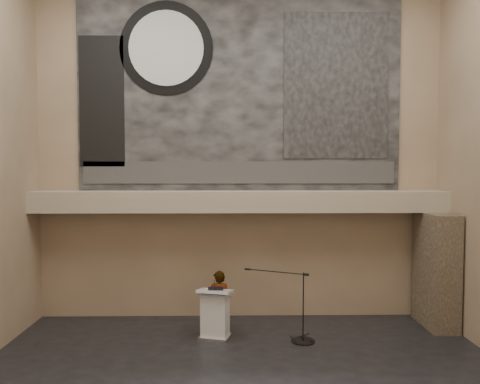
{
  "coord_description": "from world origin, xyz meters",
  "views": [
    {
      "loc": [
        -0.18,
        -7.73,
        3.77
      ],
      "look_at": [
        0.0,
        3.2,
        3.2
      ],
      "focal_mm": 35.0,
      "sensor_mm": 36.0,
      "label": 1
    }
  ],
  "objects": [
    {
      "name": "wall_back",
      "position": [
        0.0,
        4.0,
        4.25
      ],
      "size": [
        10.0,
        0.02,
        8.5
      ],
      "primitive_type": "cube",
      "color": "#816C51",
      "rests_on": "floor"
    },
    {
      "name": "wall_front",
      "position": [
        0.0,
        -4.0,
        4.25
      ],
      "size": [
        10.0,
        0.02,
        8.5
      ],
      "primitive_type": "cube",
      "color": "#816C51",
      "rests_on": "floor"
    },
    {
      "name": "soffit",
      "position": [
        0.0,
        3.6,
        2.95
      ],
      "size": [
        10.0,
        0.8,
        0.5
      ],
      "primitive_type": "cube",
      "color": "gray",
      "rests_on": "wall_back"
    },
    {
      "name": "sprinkler_left",
      "position": [
        -1.6,
        3.55,
        2.67
      ],
      "size": [
        0.04,
        0.04,
        0.06
      ],
      "primitive_type": "cylinder",
      "color": "#B2893D",
      "rests_on": "soffit"
    },
    {
      "name": "sprinkler_right",
      "position": [
        1.9,
        3.55,
        2.67
      ],
      "size": [
        0.04,
        0.04,
        0.06
      ],
      "primitive_type": "cylinder",
      "color": "#B2893D",
      "rests_on": "soffit"
    },
    {
      "name": "banner",
      "position": [
        0.0,
        3.97,
        5.7
      ],
      "size": [
        8.0,
        0.05,
        5.0
      ],
      "primitive_type": "cube",
      "color": "black",
      "rests_on": "wall_back"
    },
    {
      "name": "banner_text_strip",
      "position": [
        0.0,
        3.93,
        3.65
      ],
      "size": [
        7.76,
        0.02,
        0.55
      ],
      "primitive_type": "cube",
      "color": "#2F2F2F",
      "rests_on": "banner"
    },
    {
      "name": "banner_clock_rim",
      "position": [
        -1.8,
        3.93,
        6.7
      ],
      "size": [
        2.3,
        0.02,
        2.3
      ],
      "primitive_type": "cylinder",
      "rotation": [
        1.57,
        0.0,
        0.0
      ],
      "color": "black",
      "rests_on": "banner"
    },
    {
      "name": "banner_clock_face",
      "position": [
        -1.8,
        3.91,
        6.7
      ],
      "size": [
        1.84,
        0.02,
        1.84
      ],
      "primitive_type": "cylinder",
      "rotation": [
        1.57,
        0.0,
        0.0
      ],
      "color": "silver",
      "rests_on": "banner"
    },
    {
      "name": "banner_building_print",
      "position": [
        2.4,
        3.93,
        5.8
      ],
      "size": [
        2.6,
        0.02,
        3.6
      ],
      "primitive_type": "cube",
      "color": "black",
      "rests_on": "banner"
    },
    {
      "name": "banner_brick_print",
      "position": [
        -3.4,
        3.93,
        5.4
      ],
      "size": [
        1.1,
        0.02,
        3.2
      ],
      "primitive_type": "cube",
      "color": "black",
      "rests_on": "banner"
    },
    {
      "name": "stone_pier",
      "position": [
        4.65,
        3.15,
        1.35
      ],
      "size": [
        0.6,
        1.4,
        2.7
      ],
      "primitive_type": "cube",
      "color": "#413528",
      "rests_on": "floor"
    },
    {
      "name": "lectern",
      "position": [
        -0.56,
        2.39,
        0.55
      ],
      "size": [
        0.83,
        0.68,
        1.13
      ],
      "rotation": [
        0.0,
        0.0,
        -0.26
      ],
      "color": "silver",
      "rests_on": "floor"
    },
    {
      "name": "binder",
      "position": [
        -0.55,
        2.38,
        1.12
      ],
      "size": [
        0.35,
        0.29,
        0.04
      ],
      "primitive_type": "cube",
      "rotation": [
        0.0,
        0.0,
        0.07
      ],
      "color": "black",
      "rests_on": "lectern"
    },
    {
      "name": "papers",
      "position": [
        -0.67,
        2.35,
        1.1
      ],
      "size": [
        0.25,
        0.32,
        0.0
      ],
      "primitive_type": "cube",
      "rotation": [
        0.0,
        0.0,
        -0.09
      ],
      "color": "silver",
      "rests_on": "lectern"
    },
    {
      "name": "speaker_person",
      "position": [
        -0.49,
        2.74,
        0.72
      ],
      "size": [
        0.54,
        0.37,
        1.44
      ],
      "primitive_type": "imported",
      "rotation": [
        0.0,
        0.0,
        3.2
      ],
      "color": "white",
      "rests_on": "floor"
    },
    {
      "name": "mic_stand",
      "position": [
        1.3,
        2.22,
        0.24
      ],
      "size": [
        1.52,
        0.83,
        1.51
      ],
      "rotation": [
        0.0,
        0.0,
        -0.42
      ],
      "color": "black",
      "rests_on": "floor"
    }
  ]
}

